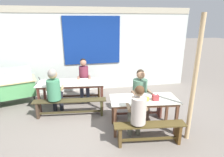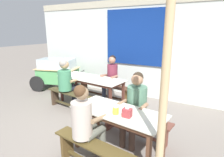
{
  "view_description": "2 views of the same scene",
  "coord_description": "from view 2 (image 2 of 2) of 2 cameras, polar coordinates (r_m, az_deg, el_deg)",
  "views": [
    {
      "loc": [
        -0.5,
        -3.98,
        2.44
      ],
      "look_at": [
        0.37,
        0.36,
        1.04
      ],
      "focal_mm": 29.5,
      "sensor_mm": 36.0,
      "label": 1
    },
    {
      "loc": [
        2.19,
        -2.83,
        2.01
      ],
      "look_at": [
        0.32,
        0.53,
        0.99
      ],
      "focal_mm": 29.91,
      "sensor_mm": 36.0,
      "label": 2
    }
  ],
  "objects": [
    {
      "name": "condiment_jar",
      "position": [
        2.86,
        1.15,
        -9.63
      ],
      "size": [
        0.09,
        0.09,
        0.13
      ],
      "color": "yellow",
      "rests_on": "dining_table_near"
    },
    {
      "name": "dining_table_far",
      "position": [
        5.02,
        -6.56,
        -0.56
      ],
      "size": [
        1.93,
        0.88,
        0.76
      ],
      "color": "silver",
      "rests_on": "ground_plane"
    },
    {
      "name": "bench_far_back",
      "position": [
        5.54,
        -2.64,
        -3.02
      ],
      "size": [
        1.82,
        0.48,
        0.46
      ],
      "color": "#4C301F",
      "rests_on": "ground_plane"
    },
    {
      "name": "person_near_front",
      "position": [
        2.82,
        -8.02,
        -12.64
      ],
      "size": [
        0.44,
        0.55,
        1.28
      ],
      "color": "#626659",
      "rests_on": "ground_plane"
    },
    {
      "name": "tissue_box",
      "position": [
        2.78,
        4.65,
        -10.37
      ],
      "size": [
        0.13,
        0.11,
        0.15
      ],
      "color": "#9D3439",
      "rests_on": "dining_table_near"
    },
    {
      "name": "backdrop_wall",
      "position": [
        5.74,
        6.73,
        9.59
      ],
      "size": [
        7.27,
        0.23,
        2.86
      ],
      "color": "silver",
      "rests_on": "ground_plane"
    },
    {
      "name": "bench_near_back",
      "position": [
        3.63,
        6.87,
        -13.45
      ],
      "size": [
        1.44,
        0.44,
        0.46
      ],
      "color": "brown",
      "rests_on": "ground_plane"
    },
    {
      "name": "ground_plane",
      "position": [
        4.1,
        -7.72,
        -14.68
      ],
      "size": [
        40.0,
        40.0,
        0.0
      ],
      "primitive_type": "plane",
      "color": "slate"
    },
    {
      "name": "wooden_support_post",
      "position": [
        2.06,
        15.49,
        -6.24
      ],
      "size": [
        0.09,
        0.09,
        2.58
      ],
      "primitive_type": "cylinder",
      "color": "tan",
      "rests_on": "ground_plane"
    },
    {
      "name": "food_cart",
      "position": [
        6.58,
        -16.46,
        2.07
      ],
      "size": [
        1.82,
        1.18,
        1.06
      ],
      "color": "#55A35E",
      "rests_on": "ground_plane"
    },
    {
      "name": "bench_far_front",
      "position": [
        4.76,
        -10.88,
        -6.4
      ],
      "size": [
        1.9,
        0.44,
        0.46
      ],
      "color": "#413921",
      "rests_on": "ground_plane"
    },
    {
      "name": "soup_bowl",
      "position": [
        4.96,
        -6.65,
        0.36
      ],
      "size": [
        0.17,
        0.17,
        0.04
      ],
      "primitive_type": "cylinder",
      "color": "silver",
      "rests_on": "dining_table_far"
    },
    {
      "name": "person_right_near_table",
      "position": [
        3.37,
        7.15,
        -7.5
      ],
      "size": [
        0.48,
        0.6,
        1.29
      ],
      "color": "#49352C",
      "rests_on": "ground_plane"
    },
    {
      "name": "bench_near_front",
      "position": [
        2.85,
        -5.0,
        -22.09
      ],
      "size": [
        1.47,
        0.42,
        0.46
      ],
      "color": "#51411F",
      "rests_on": "ground_plane"
    },
    {
      "name": "dining_table_near",
      "position": [
        3.03,
        1.85,
        -11.28
      ],
      "size": [
        1.57,
        0.85,
        0.76
      ],
      "color": "beige",
      "rests_on": "ground_plane"
    },
    {
      "name": "person_left_back_turned",
      "position": [
        4.94,
        -13.66,
        -0.43
      ],
      "size": [
        0.47,
        0.59,
        1.3
      ],
      "color": "#1F222A",
      "rests_on": "ground_plane"
    },
    {
      "name": "person_center_facing",
      "position": [
        5.18,
        -0.24,
        0.64
      ],
      "size": [
        0.41,
        0.51,
        1.33
      ],
      "color": "#30374C",
      "rests_on": "ground_plane"
    }
  ]
}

